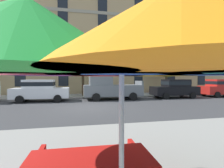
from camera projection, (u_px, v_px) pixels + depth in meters
name	position (u px, v px, depth m)	size (l,w,h in m)	color
ground_plane	(89.00, 108.00, 10.75)	(120.00, 120.00, 0.00)	#38383A
sidewalk_far	(84.00, 96.00, 17.40)	(56.00, 3.60, 0.12)	#9E998E
apartment_building	(82.00, 48.00, 25.20)	(45.24, 12.08, 12.80)	tan
sedan_white	(41.00, 90.00, 13.60)	(4.40, 1.98, 1.78)	silver
pickup_gray	(110.00, 88.00, 14.77)	(5.10, 2.12, 2.20)	slate
sedan_black	(175.00, 88.00, 16.06)	(4.40, 1.98, 1.78)	black
sedan_red	(221.00, 87.00, 17.13)	(4.40, 1.98, 1.78)	#B21E19
street_tree_middle	(82.00, 63.00, 16.66)	(2.53, 2.82, 4.79)	#4C3823
street_tree_right	(166.00, 66.00, 19.33)	(2.94, 2.48, 4.72)	#4C3823
patio_umbrella	(122.00, 55.00, 1.83)	(3.41, 3.41, 2.44)	silver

